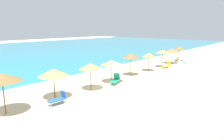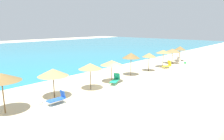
# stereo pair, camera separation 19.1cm
# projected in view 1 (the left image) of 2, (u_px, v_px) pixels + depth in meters

# --- Properties ---
(ground_plane) EXTENTS (160.00, 160.00, 0.00)m
(ground_plane) POSITION_uv_depth(u_px,v_px,m) (122.00, 87.00, 20.38)
(ground_plane) COLOR beige
(dune_ridge) EXTENTS (50.03, 5.27, 2.35)m
(dune_ridge) POSITION_uv_depth(u_px,v_px,m) (215.00, 93.00, 14.68)
(dune_ridge) COLOR beige
(dune_ridge) RESTS_ON ground_plane
(beach_umbrella_2) EXTENTS (2.58, 2.58, 2.86)m
(beach_umbrella_2) POSITION_uv_depth(u_px,v_px,m) (2.00, 77.00, 13.50)
(beach_umbrella_2) COLOR brown
(beach_umbrella_2) RESTS_ON ground_plane
(beach_umbrella_3) EXTENTS (2.53, 2.53, 2.52)m
(beach_umbrella_3) POSITION_uv_depth(u_px,v_px,m) (53.00, 72.00, 16.66)
(beach_umbrella_3) COLOR brown
(beach_umbrella_3) RESTS_ON ground_plane
(beach_umbrella_4) EXTENTS (2.22, 2.22, 2.56)m
(beach_umbrella_4) POSITION_uv_depth(u_px,v_px,m) (90.00, 66.00, 18.97)
(beach_umbrella_4) COLOR brown
(beach_umbrella_4) RESTS_ON ground_plane
(beach_umbrella_5) EXTENTS (2.44, 2.44, 2.42)m
(beach_umbrella_5) POSITION_uv_depth(u_px,v_px,m) (112.00, 63.00, 21.51)
(beach_umbrella_5) COLOR brown
(beach_umbrella_5) RESTS_ON ground_plane
(beach_umbrella_6) EXTENTS (2.16, 2.16, 2.81)m
(beach_umbrella_6) POSITION_uv_depth(u_px,v_px,m) (131.00, 55.00, 24.63)
(beach_umbrella_6) COLOR brown
(beach_umbrella_6) RESTS_ON ground_plane
(beach_umbrella_7) EXTENTS (1.91, 1.91, 2.49)m
(beach_umbrella_7) POSITION_uv_depth(u_px,v_px,m) (149.00, 55.00, 27.15)
(beach_umbrella_7) COLOR brown
(beach_umbrella_7) RESTS_ON ground_plane
(beach_umbrella_8) EXTENTS (2.20, 2.20, 2.60)m
(beach_umbrella_8) POSITION_uv_depth(u_px,v_px,m) (163.00, 51.00, 29.68)
(beach_umbrella_8) COLOR brown
(beach_umbrella_8) RESTS_ON ground_plane
(beach_umbrella_9) EXTENTS (2.62, 2.62, 2.44)m
(beach_umbrella_9) POSITION_uv_depth(u_px,v_px,m) (172.00, 50.00, 32.85)
(beach_umbrella_9) COLOR brown
(beach_umbrella_9) RESTS_ON ground_plane
(beach_umbrella_10) EXTENTS (1.99, 1.99, 2.59)m
(beach_umbrella_10) POSITION_uv_depth(u_px,v_px,m) (179.00, 48.00, 35.41)
(beach_umbrella_10) COLOR brown
(beach_umbrella_10) RESTS_ON ground_plane
(lounge_chair_0) EXTENTS (1.52, 0.95, 1.11)m
(lounge_chair_0) POSITION_uv_depth(u_px,v_px,m) (167.00, 65.00, 29.39)
(lounge_chair_0) COLOR yellow
(lounge_chair_0) RESTS_ON ground_plane
(lounge_chair_1) EXTENTS (1.76, 1.24, 1.05)m
(lounge_chair_1) POSITION_uv_depth(u_px,v_px,m) (115.00, 80.00, 21.33)
(lounge_chair_1) COLOR #199972
(lounge_chair_1) RESTS_ON ground_plane
(lounge_chair_2) EXTENTS (1.44, 0.72, 1.00)m
(lounge_chair_2) POSITION_uv_depth(u_px,v_px,m) (58.00, 98.00, 15.68)
(lounge_chair_2) COLOR blue
(lounge_chair_2) RESTS_ON ground_plane
(lounge_chair_4) EXTENTS (1.49, 0.75, 1.08)m
(lounge_chair_4) POSITION_uv_depth(u_px,v_px,m) (177.00, 61.00, 33.41)
(lounge_chair_4) COLOR white
(lounge_chair_4) RESTS_ON ground_plane
(beach_ball) EXTENTS (0.37, 0.37, 0.37)m
(beach_ball) POSITION_uv_depth(u_px,v_px,m) (184.00, 63.00, 33.05)
(beach_ball) COLOR green
(beach_ball) RESTS_ON ground_plane
(cooler_box) EXTENTS (0.62, 0.50, 0.31)m
(cooler_box) POSITION_uv_depth(u_px,v_px,m) (40.00, 104.00, 15.27)
(cooler_box) COLOR white
(cooler_box) RESTS_ON ground_plane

